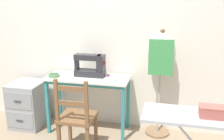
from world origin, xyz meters
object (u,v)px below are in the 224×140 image
object	(u,v)px
fabric_bowl	(54,75)
filing_cabinet	(28,104)
thread_spool_mid_table	(111,76)
wooden_chair	(77,118)
storage_box	(212,112)
dress_form	(161,59)
sewing_machine	(91,66)
ironing_board	(212,121)
scissors	(117,81)
thread_spool_near_machine	(108,75)

from	to	relation	value
fabric_bowl	filing_cabinet	distance (m)	0.67
thread_spool_mid_table	wooden_chair	distance (m)	0.74
thread_spool_mid_table	fabric_bowl	bearing A→B (deg)	-168.05
wooden_chair	storage_box	distance (m)	1.48
thread_spool_mid_table	dress_form	distance (m)	0.68
sewing_machine	fabric_bowl	xyz separation A→B (m)	(-0.47, -0.15, -0.11)
wooden_chair	ironing_board	world-z (taller)	wooden_chair
thread_spool_mid_table	sewing_machine	bearing A→B (deg)	-177.77
ironing_board	storage_box	distance (m)	0.09
sewing_machine	scissors	world-z (taller)	sewing_machine
dress_form	storage_box	bearing A→B (deg)	-66.88
scissors	dress_form	bearing A→B (deg)	21.26
dress_form	thread_spool_mid_table	bearing A→B (deg)	-173.78
wooden_chair	storage_box	xyz separation A→B (m)	(1.36, -0.42, 0.41)
ironing_board	storage_box	xyz separation A→B (m)	(-0.01, -0.01, 0.09)
fabric_bowl	scissors	size ratio (longest dim) A/B	1.33
fabric_bowl	filing_cabinet	size ratio (longest dim) A/B	0.23
scissors	thread_spool_mid_table	bearing A→B (deg)	128.35
scissors	filing_cabinet	world-z (taller)	scissors
thread_spool_mid_table	filing_cabinet	world-z (taller)	thread_spool_mid_table
scissors	filing_cabinet	size ratio (longest dim) A/B	0.17
sewing_machine	thread_spool_mid_table	xyz separation A→B (m)	(0.27, 0.01, -0.12)
scissors	thread_spool_mid_table	xyz separation A→B (m)	(-0.11, 0.13, 0.02)
thread_spool_near_machine	ironing_board	xyz separation A→B (m)	(1.15, -1.02, -0.03)
scissors	filing_cabinet	bearing A→B (deg)	178.32
wooden_chair	storage_box	size ratio (longest dim) A/B	4.54
thread_spool_near_machine	dress_form	distance (m)	0.72
fabric_bowl	wooden_chair	bearing A→B (deg)	-43.40
sewing_machine	storage_box	distance (m)	1.69
wooden_chair	scissors	bearing A→B (deg)	50.71
ironing_board	storage_box	size ratio (longest dim) A/B	5.62
sewing_machine	thread_spool_near_machine	distance (m)	0.25
thread_spool_mid_table	storage_box	world-z (taller)	storage_box
filing_cabinet	scissors	bearing A→B (deg)	-1.68
scissors	storage_box	xyz separation A→B (m)	(0.98, -0.88, 0.08)
scissors	ironing_board	xyz separation A→B (m)	(1.00, -0.87, -0.01)
sewing_machine	ironing_board	distance (m)	1.70
thread_spool_mid_table	scissors	bearing A→B (deg)	-51.65
scissors	storage_box	distance (m)	1.32
wooden_chair	storage_box	bearing A→B (deg)	-17.06
filing_cabinet	storage_box	world-z (taller)	storage_box
filing_cabinet	storage_box	bearing A→B (deg)	-21.90
fabric_bowl	thread_spool_near_machine	distance (m)	0.71
dress_form	sewing_machine	bearing A→B (deg)	-174.96
storage_box	scissors	bearing A→B (deg)	138.15
sewing_machine	filing_cabinet	xyz separation A→B (m)	(-0.93, -0.09, -0.59)
thread_spool_mid_table	storage_box	size ratio (longest dim) A/B	0.22
scissors	thread_spool_near_machine	xyz separation A→B (m)	(-0.15, 0.16, 0.02)
wooden_chair	ironing_board	xyz separation A→B (m)	(1.38, -0.41, 0.32)
wooden_chair	sewing_machine	bearing A→B (deg)	89.33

